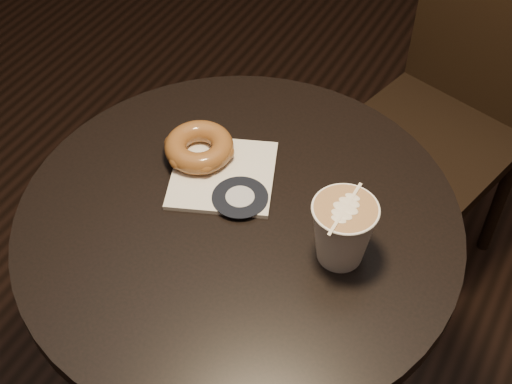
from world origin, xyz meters
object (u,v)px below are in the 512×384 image
chair (459,89)px  latte_cup (342,232)px  cafe_table (240,289)px  doughnut (199,147)px  pastry_bag (223,175)px

chair → latte_cup: 0.80m
latte_cup → cafe_table: bearing=-177.8°
chair → doughnut: size_ratio=8.13×
pastry_bag → doughnut: (-0.06, 0.02, 0.02)m
chair → pastry_bag: 0.77m
chair → doughnut: bearing=-97.8°
cafe_table → pastry_bag: size_ratio=4.52×
doughnut → chair: bearing=67.7°
latte_cup → chair: bearing=90.9°
chair → pastry_bag: bearing=-93.2°
latte_cup → doughnut: bearing=165.8°
cafe_table → latte_cup: bearing=2.2°
chair → pastry_bag: (-0.22, -0.70, 0.23)m
chair → latte_cup: chair is taller
doughnut → latte_cup: 0.30m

